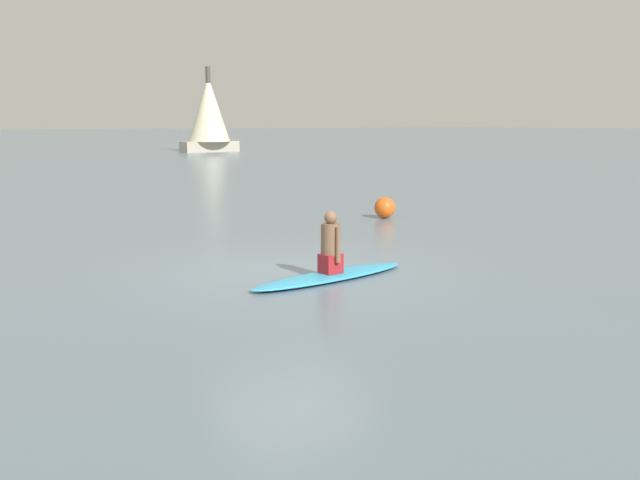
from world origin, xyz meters
TOP-DOWN VIEW (x-y plane):
  - ground_plane at (0.00, 0.00)m, footprint 400.00×400.00m
  - surfboard at (-0.86, -0.18)m, footprint 1.06×3.06m
  - person_paddler at (-0.86, -0.18)m, footprint 0.42×0.35m
  - sailboat_near_left at (41.72, -17.55)m, footprint 3.40×4.63m
  - buoy_marker at (4.16, -5.19)m, footprint 0.53×0.53m

SIDE VIEW (x-z plane):
  - ground_plane at x=0.00m, z-range 0.00..0.00m
  - surfboard at x=-0.86m, z-range 0.00..0.10m
  - buoy_marker at x=4.16m, z-range 0.00..0.53m
  - person_paddler at x=-0.86m, z-range 0.05..1.00m
  - sailboat_near_left at x=41.72m, z-range -0.19..6.29m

